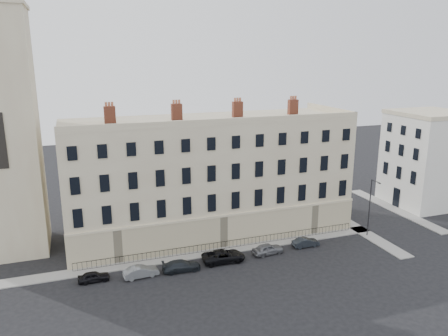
{
  "coord_description": "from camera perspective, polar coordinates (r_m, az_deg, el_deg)",
  "views": [
    {
      "loc": [
        -22.28,
        -40.42,
        22.74
      ],
      "look_at": [
        -4.54,
        10.0,
        8.91
      ],
      "focal_mm": 35.0,
      "sensor_mm": 36.0,
      "label": 1
    }
  ],
  "objects": [
    {
      "name": "ground",
      "position": [
        51.45,
        8.69,
        -11.9
      ],
      "size": [
        160.0,
        160.0,
        0.0
      ],
      "primitive_type": "plane",
      "color": "black",
      "rests_on": "ground"
    },
    {
      "name": "terrace",
      "position": [
        56.95,
        -2.01,
        -1.03
      ],
      "size": [
        36.22,
        12.22,
        17.0
      ],
      "color": "#C4B191",
      "rests_on": "ground"
    },
    {
      "name": "adjacent_building",
      "position": [
        74.31,
        24.92,
        0.91
      ],
      "size": [
        10.0,
        10.0,
        14.0
      ],
      "primitive_type": "cube",
      "color": "white",
      "rests_on": "ground"
    },
    {
      "name": "pavement_terrace",
      "position": [
        52.23,
        -3.91,
        -11.26
      ],
      "size": [
        48.0,
        2.0,
        0.12
      ],
      "primitive_type": "cube",
      "color": "gray",
      "rests_on": "ground"
    },
    {
      "name": "pavement_east_return",
      "position": [
        64.06,
        15.7,
        -6.8
      ],
      "size": [
        2.0,
        24.0,
        0.12
      ],
      "primitive_type": "cube",
      "color": "gray",
      "rests_on": "ground"
    },
    {
      "name": "pavement_adjacent",
      "position": [
        71.46,
        21.4,
        -5.04
      ],
      "size": [
        2.0,
        20.0,
        0.12
      ],
      "primitive_type": "cube",
      "color": "gray",
      "rests_on": "ground"
    },
    {
      "name": "railings",
      "position": [
        53.45,
        0.16,
        -10.02
      ],
      "size": [
        35.0,
        0.04,
        0.96
      ],
      "color": "black",
      "rests_on": "ground"
    },
    {
      "name": "car_a",
      "position": [
        48.42,
        -16.65,
        -13.44
      ],
      "size": [
        3.22,
        1.34,
        1.09
      ],
      "primitive_type": "imported",
      "rotation": [
        0.0,
        0.0,
        1.59
      ],
      "color": "black",
      "rests_on": "ground"
    },
    {
      "name": "car_b",
      "position": [
        48.12,
        -10.8,
        -13.15
      ],
      "size": [
        3.81,
        1.61,
        1.22
      ],
      "primitive_type": "imported",
      "rotation": [
        0.0,
        0.0,
        1.66
      ],
      "color": "slate",
      "rests_on": "ground"
    },
    {
      "name": "car_c",
      "position": [
        48.73,
        -5.59,
        -12.58
      ],
      "size": [
        4.23,
        1.87,
        1.21
      ],
      "primitive_type": "imported",
      "rotation": [
        0.0,
        0.0,
        1.53
      ],
      "color": "black",
      "rests_on": "ground"
    },
    {
      "name": "car_d",
      "position": [
        50.42,
        -0.05,
        -11.43
      ],
      "size": [
        5.01,
        2.45,
        1.37
      ],
      "primitive_type": "imported",
      "rotation": [
        0.0,
        0.0,
        1.53
      ],
      "color": "black",
      "rests_on": "ground"
    },
    {
      "name": "car_e",
      "position": [
        52.48,
        5.77,
        -10.47
      ],
      "size": [
        3.93,
        1.9,
        1.29
      ],
      "primitive_type": "imported",
      "rotation": [
        0.0,
        0.0,
        1.67
      ],
      "color": "slate",
      "rests_on": "ground"
    },
    {
      "name": "car_f",
      "position": [
        55.05,
        10.62,
        -9.52
      ],
      "size": [
        3.4,
        1.23,
        1.11
      ],
      "primitive_type": "imported",
      "rotation": [
        0.0,
        0.0,
        1.56
      ],
      "color": "#20252B",
      "rests_on": "ground"
    },
    {
      "name": "streetlamp",
      "position": [
        58.82,
        18.56,
        -4.61
      ],
      "size": [
        0.24,
        1.66,
        7.64
      ],
      "rotation": [
        0.0,
        0.0,
        -0.05
      ],
      "color": "#28272C",
      "rests_on": "ground"
    }
  ]
}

